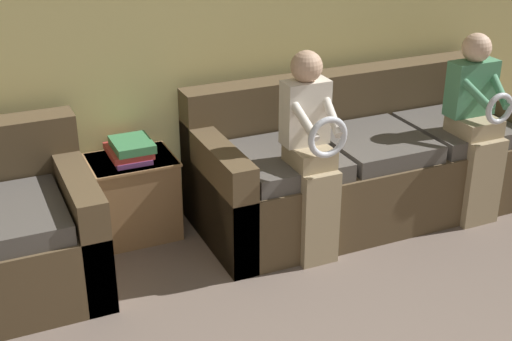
# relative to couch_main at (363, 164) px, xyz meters

# --- Properties ---
(wall_back) EXTENTS (7.26, 0.06, 2.55)m
(wall_back) POSITION_rel_couch_main_xyz_m (-1.28, 0.54, 0.94)
(wall_back) COLOR #DBCC7F
(wall_back) RESTS_ON ground_plane
(couch_main) EXTENTS (2.28, 0.90, 0.89)m
(couch_main) POSITION_rel_couch_main_xyz_m (0.00, 0.00, 0.00)
(couch_main) COLOR brown
(couch_main) RESTS_ON ground_plane
(child_left_seated) EXTENTS (0.27, 0.38, 1.25)m
(child_left_seated) POSITION_rel_couch_main_xyz_m (-0.60, -0.37, 0.37)
(child_left_seated) COLOR tan
(child_left_seated) RESTS_ON ground_plane
(child_right_seated) EXTENTS (0.32, 0.38, 1.23)m
(child_right_seated) POSITION_rel_couch_main_xyz_m (0.60, -0.37, 0.35)
(child_right_seated) COLOR tan
(child_right_seated) RESTS_ON ground_plane
(side_shelf) EXTENTS (0.53, 0.41, 0.53)m
(side_shelf) POSITION_rel_couch_main_xyz_m (-1.50, 0.28, -0.06)
(side_shelf) COLOR olive
(side_shelf) RESTS_ON ground_plane
(book_stack) EXTENTS (0.26, 0.31, 0.12)m
(book_stack) POSITION_rel_couch_main_xyz_m (-1.50, 0.28, 0.26)
(book_stack) COLOR #7A4284
(book_stack) RESTS_ON side_shelf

